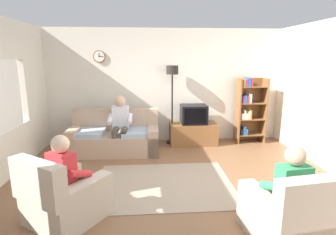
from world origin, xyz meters
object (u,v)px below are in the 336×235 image
at_px(armchair_near_bookshelf, 289,217).
at_px(person_on_couch, 120,122).
at_px(couch, 115,138).
at_px(tv_stand, 193,133).
at_px(floor_lamp, 172,83).
at_px(armchair_near_window, 65,199).
at_px(tv, 194,114).
at_px(bookshelf, 248,109).
at_px(person_in_left_armchair, 69,173).
at_px(person_in_right_armchair, 287,187).

bearing_deg(armchair_near_bookshelf, person_on_couch, 125.13).
distance_m(couch, tv_stand, 1.86).
relative_size(tv_stand, person_on_couch, 0.89).
distance_m(floor_lamp, armchair_near_window, 3.68).
bearing_deg(armchair_near_window, tv, 54.26).
bearing_deg(armchair_near_window, tv_stand, 54.48).
relative_size(tv, bookshelf, 0.38).
xyz_separation_m(bookshelf, armchair_near_bookshelf, (-0.87, -3.66, -0.53)).
height_order(couch, armchair_near_bookshelf, same).
relative_size(couch, floor_lamp, 1.04).
bearing_deg(tv, bookshelf, 4.05).
height_order(person_on_couch, person_in_left_armchair, person_on_couch).
bearing_deg(floor_lamp, person_on_couch, -150.84).
bearing_deg(tv, tv_stand, 90.00).
bearing_deg(person_in_left_armchair, couch, 83.65).
distance_m(couch, bookshelf, 3.24).
bearing_deg(floor_lamp, tv_stand, -11.26).
height_order(bookshelf, person_in_right_armchair, bookshelf).
bearing_deg(armchair_near_bookshelf, bookshelf, 76.56).
bearing_deg(tv, person_on_couch, -162.43).
distance_m(tv, bookshelf, 1.36).
relative_size(tv_stand, person_in_right_armchair, 0.98).
xyz_separation_m(tv_stand, person_in_left_armchair, (-2.08, -2.92, 0.35)).
bearing_deg(tv, armchair_near_bookshelf, -82.37).
xyz_separation_m(tv_stand, armchair_near_bookshelf, (0.48, -3.59, 0.04)).
bearing_deg(armchair_near_window, person_on_couch, 79.01).
bearing_deg(armchair_near_bookshelf, tv_stand, 97.58).
relative_size(person_on_couch, person_in_left_armchair, 1.11).
height_order(couch, tv_stand, couch).
xyz_separation_m(tv, floor_lamp, (-0.50, 0.12, 0.72)).
bearing_deg(armchair_near_window, person_in_right_armchair, -11.09).
bearing_deg(person_on_couch, floor_lamp, 29.16).
xyz_separation_m(tv, person_on_couch, (-1.66, -0.53, -0.03)).
relative_size(tv_stand, bookshelf, 0.70).
bearing_deg(floor_lamp, couch, -157.63).
xyz_separation_m(couch, floor_lamp, (1.31, 0.54, 1.14)).
bearing_deg(bookshelf, armchair_near_bookshelf, -103.44).
bearing_deg(person_in_right_armchair, armchair_near_bookshelf, -82.42).
relative_size(bookshelf, person_on_couch, 1.27).
relative_size(armchair_near_window, person_in_right_armchair, 1.05).
distance_m(bookshelf, person_in_right_armchair, 3.68).
bearing_deg(person_in_right_armchair, person_on_couch, 125.79).
bearing_deg(person_on_couch, bookshelf, 11.66).
distance_m(tv, floor_lamp, 0.89).
relative_size(tv_stand, armchair_near_bookshelf, 1.12).
bearing_deg(bookshelf, person_in_left_armchair, -138.97).
distance_m(floor_lamp, person_in_right_armchair, 3.82).
bearing_deg(person_in_left_armchair, armchair_near_bookshelf, -14.69).
bearing_deg(tv_stand, floor_lamp, 168.74).
bearing_deg(bookshelf, tv, -175.95).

